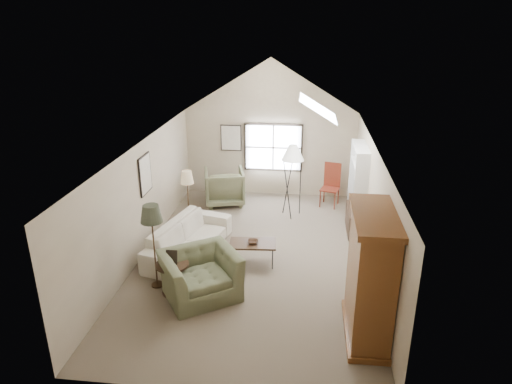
# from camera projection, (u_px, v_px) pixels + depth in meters

# --- Properties ---
(room_shell) EXTENTS (5.01, 8.01, 4.00)m
(room_shell) POSITION_uv_depth(u_px,v_px,m) (254.00, 114.00, 9.06)
(room_shell) COLOR #736452
(room_shell) RESTS_ON ground
(window) EXTENTS (1.72, 0.08, 1.42)m
(window) POSITION_uv_depth(u_px,v_px,m) (273.00, 147.00, 13.35)
(window) COLOR black
(window) RESTS_ON room_shell
(skylight) EXTENTS (0.80, 1.20, 0.52)m
(skylight) POSITION_uv_depth(u_px,v_px,m) (319.00, 107.00, 9.75)
(skylight) COLOR white
(skylight) RESTS_ON room_shell
(wall_art) EXTENTS (1.97, 3.71, 0.88)m
(wall_art) POSITION_uv_depth(u_px,v_px,m) (190.00, 156.00, 11.59)
(wall_art) COLOR black
(wall_art) RESTS_ON room_shell
(armoire) EXTENTS (0.60, 1.50, 2.20)m
(armoire) POSITION_uv_depth(u_px,v_px,m) (370.00, 276.00, 7.35)
(armoire) COLOR brown
(armoire) RESTS_ON ground
(tv_alcove) EXTENTS (0.32, 1.30, 2.10)m
(tv_alcove) POSITION_uv_depth(u_px,v_px,m) (358.00, 188.00, 11.03)
(tv_alcove) COLOR white
(tv_alcove) RESTS_ON ground
(media_console) EXTENTS (0.34, 1.18, 0.60)m
(media_console) POSITION_uv_depth(u_px,v_px,m) (354.00, 220.00, 11.34)
(media_console) COLOR #382316
(media_console) RESTS_ON ground
(tv_panel) EXTENTS (0.05, 0.90, 0.55)m
(tv_panel) POSITION_uv_depth(u_px,v_px,m) (356.00, 197.00, 11.12)
(tv_panel) COLOR black
(tv_panel) RESTS_ON media_console
(sofa) EXTENTS (1.59, 2.71, 0.74)m
(sofa) POSITION_uv_depth(u_px,v_px,m) (189.00, 238.00, 10.24)
(sofa) COLOR beige
(sofa) RESTS_ON ground
(armchair_near) EXTENTS (1.80, 1.75, 0.89)m
(armchair_near) POSITION_uv_depth(u_px,v_px,m) (200.00, 275.00, 8.64)
(armchair_near) COLOR #5A6345
(armchair_near) RESTS_ON ground
(armchair_far) EXTENTS (1.32, 1.34, 1.01)m
(armchair_far) POSITION_uv_depth(u_px,v_px,m) (224.00, 187.00, 12.98)
(armchair_far) COLOR #5D6345
(armchair_far) RESTS_ON ground
(coffee_table) EXTENTS (1.03, 0.62, 0.51)m
(coffee_table) POSITION_uv_depth(u_px,v_px,m) (253.00, 253.00, 9.83)
(coffee_table) COLOR #392517
(coffee_table) RESTS_ON ground
(bowl) EXTENTS (0.26, 0.26, 0.06)m
(bowl) POSITION_uv_depth(u_px,v_px,m) (253.00, 242.00, 9.73)
(bowl) COLOR #372416
(bowl) RESTS_ON coffee_table
(side_table) EXTENTS (0.77, 0.77, 0.64)m
(side_table) POSITION_uv_depth(u_px,v_px,m) (173.00, 278.00, 8.77)
(side_table) COLOR #3C2A18
(side_table) RESTS_ON ground
(side_chair) EXTENTS (0.59, 0.59, 1.22)m
(side_chair) POSITION_uv_depth(u_px,v_px,m) (330.00, 185.00, 12.77)
(side_chair) COLOR maroon
(side_chair) RESTS_ON ground
(tripod_lamp) EXTENTS (0.64, 0.64, 2.00)m
(tripod_lamp) POSITION_uv_depth(u_px,v_px,m) (292.00, 181.00, 11.98)
(tripod_lamp) COLOR silver
(tripod_lamp) RESTS_ON ground
(dark_lamp) EXTENTS (0.52, 0.52, 1.77)m
(dark_lamp) POSITION_uv_depth(u_px,v_px,m) (154.00, 246.00, 8.79)
(dark_lamp) COLOR #292D1F
(dark_lamp) RESTS_ON ground
(tan_lamp) EXTENTS (0.39, 0.39, 1.59)m
(tan_lamp) POSITION_uv_depth(u_px,v_px,m) (188.00, 200.00, 11.24)
(tan_lamp) COLOR tan
(tan_lamp) RESTS_ON ground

